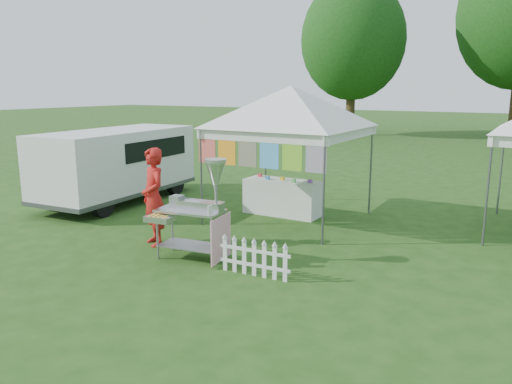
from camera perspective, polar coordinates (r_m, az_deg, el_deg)
The scene contains 8 objects.
ground at distance 8.65m, azimuth -6.75°, elevation -8.17°, with size 120.00×120.00×0.00m, color #204614.
canopy_main at distance 11.12m, azimuth 4.01°, elevation 12.00°, with size 4.24×4.24×3.45m.
tree_left at distance 32.49m, azimuth 11.01°, elevation 16.71°, with size 6.40×6.40×9.53m.
donut_cart at distance 8.55m, azimuth -6.50°, elevation -1.06°, with size 1.29×1.03×1.79m.
vendor at distance 9.60m, azimuth -11.63°, elevation -0.56°, with size 0.68×0.44×1.86m, color red.
cargo_van at distance 13.60m, azimuth -15.25°, elevation 3.23°, with size 2.11×4.64×1.88m.
picket_fence at distance 7.98m, azimuth -0.21°, elevation -7.64°, with size 1.26×0.09×0.56m.
display_table at distance 11.80m, azimuth 3.06°, elevation -0.60°, with size 1.80×0.70×0.82m, color white.
Camera 1 is at (4.95, -6.46, 2.95)m, focal length 35.00 mm.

